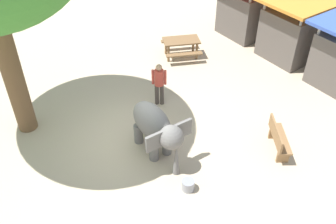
# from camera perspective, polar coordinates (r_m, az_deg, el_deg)

# --- Properties ---
(ground_plane) EXTENTS (60.00, 60.00, 0.00)m
(ground_plane) POSITION_cam_1_polar(r_m,az_deg,el_deg) (12.03, -5.56, -4.20)
(ground_plane) COLOR #BAA88C
(elephant) EXTENTS (2.22, 1.50, 1.55)m
(elephant) POSITION_cam_1_polar(r_m,az_deg,el_deg) (10.93, -1.82, -2.28)
(elephant) COLOR slate
(elephant) RESTS_ON ground_plane
(person_handler) EXTENTS (0.36, 0.41, 1.62)m
(person_handler) POSITION_cam_1_polar(r_m,az_deg,el_deg) (12.87, -1.36, 4.65)
(person_handler) COLOR #3F3833
(person_handler) RESTS_ON ground_plane
(wooden_bench) EXTENTS (1.38, 1.12, 0.88)m
(wooden_bench) POSITION_cam_1_polar(r_m,az_deg,el_deg) (11.81, 16.38, -3.82)
(wooden_bench) COLOR olive
(wooden_bench) RESTS_ON ground_plane
(picnic_table_far) EXTENTS (1.97, 1.98, 0.78)m
(picnic_table_far) POSITION_cam_1_polar(r_m,az_deg,el_deg) (15.92, 2.03, 10.29)
(picnic_table_far) COLOR brown
(picnic_table_far) RESTS_ON ground_plane
(market_stall_red) EXTENTS (2.50, 2.50, 2.52)m
(market_stall_red) POSITION_cam_1_polar(r_m,az_deg,el_deg) (17.92, 11.76, 14.84)
(market_stall_red) COLOR #59514C
(market_stall_red) RESTS_ON ground_plane
(market_stall_orange) EXTENTS (2.50, 2.50, 2.52)m
(market_stall_orange) POSITION_cam_1_polar(r_m,az_deg,el_deg) (16.42, 18.18, 11.45)
(market_stall_orange) COLOR #59514C
(market_stall_orange) RESTS_ON ground_plane
(feed_bucket) EXTENTS (0.36, 0.36, 0.32)m
(feed_bucket) POSITION_cam_1_polar(r_m,az_deg,el_deg) (10.49, 3.07, -11.01)
(feed_bucket) COLOR gray
(feed_bucket) RESTS_ON ground_plane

